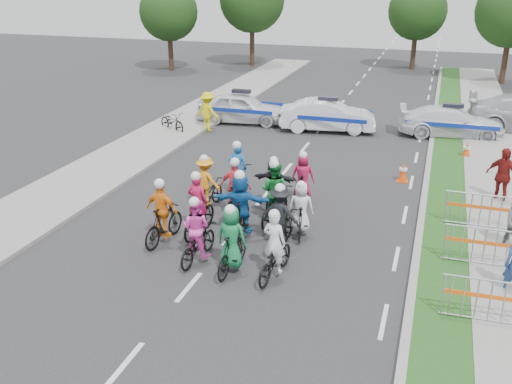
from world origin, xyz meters
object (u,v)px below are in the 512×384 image
(rider_5, at_px, (241,209))
(rider_11, at_px, (274,186))
(barrier_2, at_px, (480,212))
(rider_7, at_px, (301,214))
(cone_0, at_px, (403,172))
(spectator_2, at_px, (502,176))
(rider_1, at_px, (232,246))
(rider_3, at_px, (163,218))
(cone_1, at_px, (467,150))
(tree_4, at_px, (417,11))
(police_car_1, at_px, (327,116))
(barrier_1, at_px, (484,248))
(parked_bike, at_px, (172,122))
(rider_0, at_px, (275,255))
(rider_10, at_px, (206,188))
(tree_3, at_px, (252,0))
(rider_9, at_px, (236,194))
(rider_8, at_px, (274,200))
(barrier_0, at_px, (490,303))
(rider_13, at_px, (303,183))
(marshal_hiviz, at_px, (208,112))
(police_car_2, at_px, (451,122))
(rider_4, at_px, (280,222))
(rider_6, at_px, (199,213))
(police_car_0, at_px, (241,108))
(rider_2, at_px, (197,237))

(rider_5, distance_m, rider_11, 2.26)
(rider_11, bearing_deg, barrier_2, -176.10)
(rider_7, bearing_deg, cone_0, -124.24)
(rider_7, relative_size, spectator_2, 0.91)
(rider_1, xyz_separation_m, rider_3, (-2.36, 0.94, 0.02))
(barrier_2, relative_size, cone_1, 2.86)
(cone_0, relative_size, tree_4, 0.11)
(police_car_1, bearing_deg, rider_7, 177.81)
(barrier_1, xyz_separation_m, cone_0, (-2.42, 5.88, -0.22))
(rider_7, xyz_separation_m, parked_bike, (-8.36, 9.00, -0.20))
(rider_0, xyz_separation_m, rider_10, (-3.24, 3.44, 0.10))
(police_car_1, xyz_separation_m, tree_3, (-9.36, 17.10, 4.16))
(rider_3, bearing_deg, rider_9, -112.71)
(rider_5, height_order, tree_4, tree_4)
(barrier_2, bearing_deg, tree_4, 97.41)
(rider_9, distance_m, barrier_1, 7.12)
(rider_8, relative_size, barrier_0, 1.02)
(rider_13, relative_size, marshal_hiviz, 0.98)
(rider_10, xyz_separation_m, parked_bike, (-5.06, 8.02, -0.24))
(rider_5, bearing_deg, rider_9, -70.73)
(tree_4, bearing_deg, police_car_2, -81.17)
(rider_9, bearing_deg, tree_3, -70.91)
(police_car_2, relative_size, marshal_hiviz, 2.54)
(rider_9, bearing_deg, cone_1, -127.92)
(rider_4, relative_size, rider_8, 0.92)
(barrier_2, distance_m, tree_3, 31.06)
(spectator_2, xyz_separation_m, parked_bike, (-13.89, 4.66, -0.47))
(barrier_1, xyz_separation_m, barrier_2, (0.00, 2.40, 0.00))
(rider_4, xyz_separation_m, police_car_2, (4.35, 12.96, -0.06))
(rider_4, distance_m, rider_6, 2.44)
(police_car_0, height_order, police_car_1, police_car_0)
(cone_0, relative_size, cone_1, 1.00)
(police_car_2, distance_m, parked_bike, 12.73)
(rider_11, xyz_separation_m, cone_0, (3.69, 3.80, -0.40))
(rider_1, xyz_separation_m, rider_10, (-2.16, 3.51, -0.01))
(rider_5, xyz_separation_m, rider_7, (1.59, 0.58, -0.18))
(rider_2, bearing_deg, parked_bike, -56.46)
(rider_1, bearing_deg, tree_4, -90.33)
(rider_4, bearing_deg, rider_9, -34.23)
(rider_5, height_order, parked_bike, rider_5)
(rider_7, distance_m, rider_8, 1.15)
(marshal_hiviz, height_order, barrier_1, marshal_hiviz)
(marshal_hiviz, relative_size, cone_0, 2.59)
(cone_0, height_order, cone_1, same)
(rider_0, relative_size, rider_2, 1.03)
(barrier_2, bearing_deg, spectator_2, 73.58)
(rider_8, xyz_separation_m, police_car_2, (4.94, 11.51, -0.08))
(rider_5, bearing_deg, rider_3, 21.82)
(barrier_2, bearing_deg, rider_9, -169.66)
(police_car_0, height_order, barrier_1, police_car_0)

